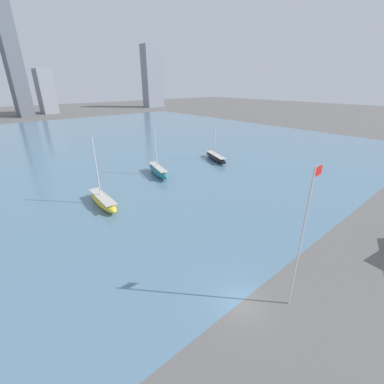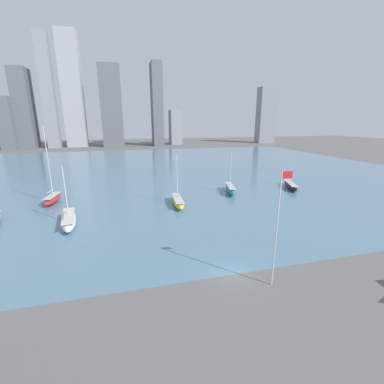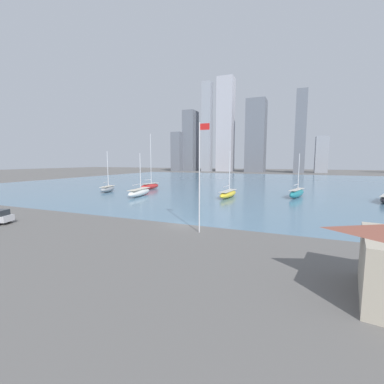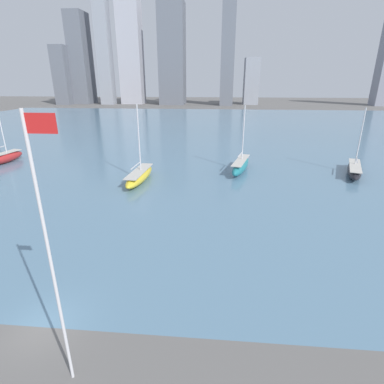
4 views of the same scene
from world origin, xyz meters
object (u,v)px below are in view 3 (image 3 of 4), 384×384
(sailboat_teal, at_px, (297,193))
(sailboat_gray, at_px, (108,189))
(sailboat_red, at_px, (150,186))
(flag_pole, at_px, (200,174))
(sailboat_white, at_px, (139,192))
(sailboat_yellow, at_px, (228,194))

(sailboat_teal, distance_m, sailboat_gray, 47.94)
(sailboat_gray, bearing_deg, sailboat_red, 41.44)
(sailboat_teal, height_order, sailboat_red, sailboat_red)
(flag_pole, xyz_separation_m, sailboat_teal, (10.23, 35.64, -5.77))
(sailboat_white, distance_m, sailboat_red, 15.17)
(sailboat_red, bearing_deg, sailboat_white, -59.76)
(sailboat_red, bearing_deg, sailboat_teal, 5.11)
(flag_pole, relative_size, sailboat_teal, 1.26)
(sailboat_yellow, relative_size, sailboat_red, 0.65)
(sailboat_teal, xyz_separation_m, sailboat_gray, (-47.22, -8.29, -0.13))
(sailboat_teal, bearing_deg, sailboat_yellow, -142.52)
(sailboat_yellow, height_order, sailboat_white, sailboat_yellow)
(sailboat_teal, relative_size, sailboat_gray, 0.92)
(sailboat_yellow, bearing_deg, sailboat_gray, -172.72)
(flag_pole, bearing_deg, sailboat_gray, 143.53)
(flag_pole, bearing_deg, sailboat_red, 128.61)
(sailboat_yellow, relative_size, sailboat_gray, 0.97)
(sailboat_yellow, relative_size, sailboat_teal, 1.06)
(sailboat_yellow, distance_m, sailboat_gray, 32.80)
(flag_pole, xyz_separation_m, sailboat_gray, (-36.99, 27.35, -5.90))
(flag_pole, distance_m, sailboat_red, 48.57)
(flag_pole, relative_size, sailboat_white, 1.17)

